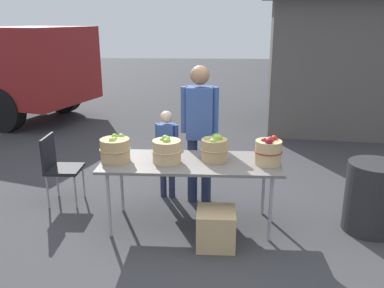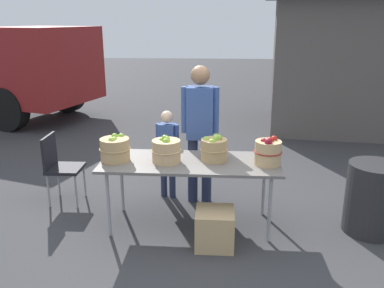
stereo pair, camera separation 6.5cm
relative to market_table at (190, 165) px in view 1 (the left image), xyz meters
The scene contains 12 objects.
ground_plane 0.71m from the market_table, ahead, with size 40.00×40.00×0.00m, color #38383A.
market_table is the anchor object (origin of this frame).
apple_basket_green_0 0.82m from the market_table, behind, with size 0.33×0.33×0.28m.
apple_basket_green_1 0.31m from the market_table, behind, with size 0.32×0.32×0.30m.
apple_basket_green_2 0.31m from the market_table, 10.53° to the left, with size 0.30×0.30×0.28m.
apple_basket_red_0 0.83m from the market_table, ahead, with size 0.29×0.29×0.31m.
vendor_adult 0.69m from the market_table, 83.26° to the left, with size 0.45×0.23×1.70m.
child_customer 0.80m from the market_table, 114.85° to the left, with size 0.29×0.19×1.13m.
food_kiosk 5.45m from the market_table, 57.38° to the left, with size 3.81×3.28×2.74m.
folding_chair 1.73m from the market_table, 163.38° to the left, with size 0.41×0.41×0.86m.
trash_barrel 1.97m from the market_table, ahead, with size 0.57×0.57×0.77m, color #262628.
produce_crate 0.72m from the market_table, 56.52° to the right, with size 0.38×0.38×0.38m, color tan.
Camera 1 is at (0.24, -4.08, 2.20)m, focal length 38.01 mm.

